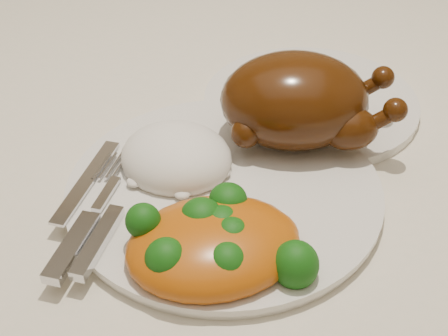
{
  "coord_description": "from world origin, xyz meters",
  "views": [
    {
      "loc": [
        0.06,
        -0.46,
        1.14
      ],
      "look_at": [
        0.08,
        -0.04,
        0.8
      ],
      "focal_mm": 50.0,
      "sensor_mm": 36.0,
      "label": 1
    }
  ],
  "objects_px": {
    "dining_table": "(151,245)",
    "dinner_plate": "(224,191)",
    "side_plate": "(310,102)",
    "roast_chicken": "(299,101)"
  },
  "relations": [
    {
      "from": "dining_table",
      "to": "side_plate",
      "type": "height_order",
      "value": "side_plate"
    },
    {
      "from": "dining_table",
      "to": "roast_chicken",
      "type": "bearing_deg",
      "value": 11.08
    },
    {
      "from": "dining_table",
      "to": "dinner_plate",
      "type": "distance_m",
      "value": 0.14
    },
    {
      "from": "dining_table",
      "to": "dinner_plate",
      "type": "relative_size",
      "value": 5.77
    },
    {
      "from": "dining_table",
      "to": "roast_chicken",
      "type": "xyz_separation_m",
      "value": [
        0.15,
        0.03,
        0.16
      ]
    },
    {
      "from": "side_plate",
      "to": "roast_chicken",
      "type": "height_order",
      "value": "roast_chicken"
    },
    {
      "from": "dining_table",
      "to": "dinner_plate",
      "type": "height_order",
      "value": "dinner_plate"
    },
    {
      "from": "dining_table",
      "to": "roast_chicken",
      "type": "height_order",
      "value": "roast_chicken"
    },
    {
      "from": "dinner_plate",
      "to": "dining_table",
      "type": "bearing_deg",
      "value": 151.58
    },
    {
      "from": "roast_chicken",
      "to": "dining_table",
      "type": "bearing_deg",
      "value": -166.4
    }
  ]
}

